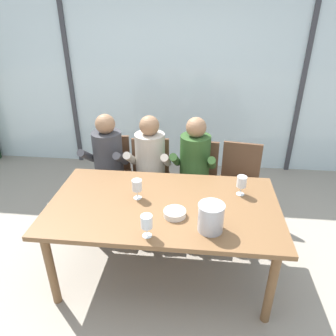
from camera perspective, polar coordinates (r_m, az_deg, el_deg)
ground at (r=3.88m, az=1.01°, el=-7.49°), size 14.00×14.00×0.00m
window_glass_panel at (r=4.53m, az=2.63°, el=15.71°), size 7.11×0.03×2.60m
window_mullion_left at (r=4.87m, az=-17.25°, el=15.41°), size 0.06×0.06×2.60m
window_mullion_right at (r=4.69m, az=23.12°, el=14.04°), size 0.06×0.06×2.60m
hillside_vineyard at (r=8.31m, az=4.30°, el=17.53°), size 13.11×2.40×1.58m
dining_table at (r=2.67m, az=-0.79°, el=-7.78°), size 1.91×1.06×0.76m
chair_near_curtain at (r=3.70m, az=-10.16°, el=-0.25°), size 0.49×0.49×0.90m
chair_left_of_center at (r=3.58m, az=-3.22°, el=-0.85°), size 0.47×0.47×0.90m
chair_center at (r=3.52m, az=5.41°, el=-1.39°), size 0.47×0.47×0.90m
chair_right_of_center at (r=3.55m, az=12.78°, el=-1.75°), size 0.50×0.50×0.90m
person_charcoal_jacket at (r=3.48m, az=-11.13°, el=0.99°), size 0.48×0.63×1.22m
person_beige_jumper at (r=3.37m, az=-3.44°, el=0.63°), size 0.47×0.61×1.22m
person_olive_shirt at (r=3.33m, az=4.67°, el=0.24°), size 0.49×0.63×1.22m
ice_bucket_primary at (r=2.31m, az=7.76°, el=-8.76°), size 0.19×0.19×0.22m
tasting_bowl at (r=2.48m, az=1.23°, el=-8.16°), size 0.17×0.17×0.05m
wine_glass_by_left_taster at (r=2.76m, az=13.15°, el=-2.56°), size 0.08×0.08×0.17m
wine_glass_near_bucket at (r=2.23m, az=-3.89°, el=-9.79°), size 0.08×0.08×0.17m
wine_glass_center_pour at (r=2.65m, az=-5.62°, el=-3.26°), size 0.08×0.08×0.17m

